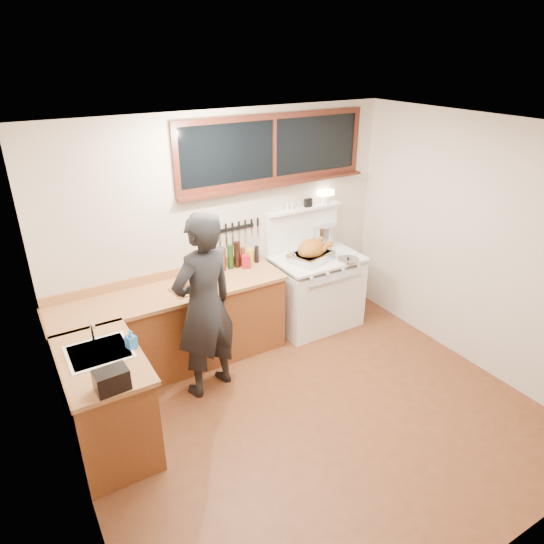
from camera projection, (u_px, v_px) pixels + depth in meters
ground_plane at (314, 417)px, 4.56m from camera, size 4.00×3.50×0.02m
room_shell at (321, 255)px, 3.86m from camera, size 4.10×3.60×2.65m
counter_back at (174, 328)px, 5.12m from camera, size 2.44×0.64×1.00m
counter_left at (107, 402)px, 4.06m from camera, size 0.64×1.09×0.90m
sink_unit at (100, 358)px, 3.96m from camera, size 0.50×0.45×0.37m
vintage_stove at (315, 289)px, 5.92m from camera, size 1.02×0.74×1.60m
back_window at (275, 157)px, 5.30m from camera, size 2.32×0.13×0.77m
left_doorway at (89, 450)px, 2.74m from camera, size 0.02×1.04×2.17m
knife_strip at (237, 229)px, 5.40m from camera, size 0.52×0.03×0.28m
man at (204, 306)px, 4.56m from camera, size 0.78×0.61×1.87m
soap_bottle at (131, 339)px, 3.96m from camera, size 0.10×0.10×0.17m
toaster at (112, 380)px, 3.48m from camera, size 0.25×0.18×0.16m
cutting_board at (190, 285)px, 4.94m from camera, size 0.39×0.31×0.13m
roast_turkey at (312, 252)px, 5.59m from camera, size 0.55×0.47×0.26m
stockpot at (323, 235)px, 6.01m from camera, size 0.34×0.34×0.27m
saucepan at (318, 245)px, 5.93m from camera, size 0.19×0.28×0.11m
pot_lid at (348, 260)px, 5.62m from camera, size 0.33×0.33×0.04m
coffee_tin at (246, 262)px, 5.42m from camera, size 0.12×0.11×0.15m
pitcher at (208, 268)px, 5.25m from camera, size 0.08×0.08×0.15m
bottle_cluster at (237, 256)px, 5.42m from camera, size 0.49×0.07×0.30m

